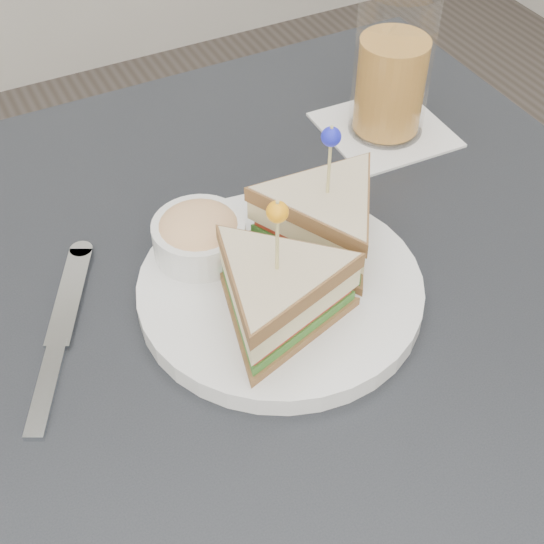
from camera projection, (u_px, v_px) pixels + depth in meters
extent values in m
cube|color=black|center=(267.00, 338.00, 0.64)|extent=(0.80, 0.80, 0.03)
cylinder|color=black|center=(362.00, 261.00, 1.23)|extent=(0.04, 0.04, 0.72)
cylinder|color=white|center=(280.00, 292.00, 0.64)|extent=(0.29, 0.29, 0.01)
cylinder|color=white|center=(280.00, 284.00, 0.64)|extent=(0.29, 0.29, 0.00)
cylinder|color=#CEC176|center=(277.00, 242.00, 0.54)|extent=(0.00, 0.00, 0.08)
sphere|color=orange|center=(277.00, 212.00, 0.52)|extent=(0.02, 0.02, 0.02)
cylinder|color=#CEC176|center=(329.00, 166.00, 0.61)|extent=(0.00, 0.00, 0.08)
sphere|color=#191EC1|center=(331.00, 137.00, 0.59)|extent=(0.02, 0.02, 0.02)
cylinder|color=white|center=(200.00, 240.00, 0.65)|extent=(0.10, 0.10, 0.04)
ellipsoid|color=#E0B772|center=(199.00, 229.00, 0.64)|extent=(0.09, 0.09, 0.03)
cube|color=silver|center=(47.00, 386.00, 0.58)|extent=(0.06, 0.09, 0.01)
cube|color=silver|center=(70.00, 295.00, 0.64)|extent=(0.07, 0.11, 0.00)
cylinder|color=silver|center=(81.00, 250.00, 0.68)|extent=(0.03, 0.03, 0.00)
cube|color=white|center=(385.00, 130.00, 0.82)|extent=(0.13, 0.13, 0.00)
cylinder|color=#C88638|center=(390.00, 85.00, 0.78)|extent=(0.07, 0.07, 0.10)
cylinder|color=white|center=(393.00, 63.00, 0.76)|extent=(0.08, 0.08, 0.16)
cube|color=white|center=(400.00, 38.00, 0.75)|extent=(0.03, 0.03, 0.02)
cube|color=white|center=(387.00, 54.00, 0.74)|extent=(0.02, 0.02, 0.02)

